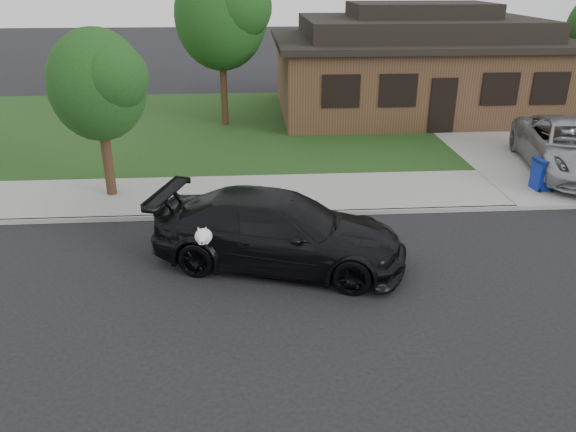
{
  "coord_description": "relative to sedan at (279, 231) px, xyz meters",
  "views": [
    {
      "loc": [
        -3.48,
        -10.19,
        5.99
      ],
      "look_at": [
        -2.71,
        0.99,
        1.1
      ],
      "focal_mm": 35.0,
      "sensor_mm": 36.0,
      "label": 1
    }
  ],
  "objects": [
    {
      "name": "lawn",
      "position": [
        2.91,
        12.12,
        -0.74
      ],
      "size": [
        60.0,
        13.0,
        0.13
      ],
      "primitive_type": "cube",
      "color": "#193814",
      "rests_on": "ground"
    },
    {
      "name": "driveway",
      "position": [
        8.91,
        9.12,
        -0.73
      ],
      "size": [
        4.5,
        13.0,
        0.14
      ],
      "primitive_type": "cube",
      "color": "gray",
      "rests_on": "ground"
    },
    {
      "name": "curb",
      "position": [
        2.91,
        2.62,
        -0.74
      ],
      "size": [
        60.0,
        0.12,
        0.12
      ],
      "primitive_type": "cube",
      "color": "gray",
      "rests_on": "ground"
    },
    {
      "name": "house",
      "position": [
        6.91,
        14.11,
        1.33
      ],
      "size": [
        12.6,
        8.6,
        4.65
      ],
      "color": "#422B1C",
      "rests_on": "ground"
    },
    {
      "name": "minivan",
      "position": [
        9.5,
        5.27,
        0.14
      ],
      "size": [
        3.81,
        6.19,
        1.6
      ],
      "primitive_type": "imported",
      "rotation": [
        0.0,
        0.0,
        -0.21
      ],
      "color": "#9D9FA4",
      "rests_on": "driveway"
    },
    {
      "name": "ground",
      "position": [
        2.91,
        -0.88,
        -0.8
      ],
      "size": [
        120.0,
        120.0,
        0.0
      ],
      "primitive_type": "plane",
      "color": "black",
      "rests_on": "ground"
    },
    {
      "name": "recycling_bin",
      "position": [
        7.91,
        3.79,
        -0.21
      ],
      "size": [
        0.6,
        0.62,
        0.93
      ],
      "rotation": [
        0.0,
        0.0,
        0.08
      ],
      "color": "#0D2294",
      "rests_on": "sidewalk"
    },
    {
      "name": "tree_0",
      "position": [
        -1.42,
        11.99,
        3.68
      ],
      "size": [
        3.78,
        3.6,
        6.34
      ],
      "color": "#332114",
      "rests_on": "ground"
    },
    {
      "name": "tree_2",
      "position": [
        -4.47,
        4.23,
        2.46
      ],
      "size": [
        2.73,
        2.6,
        4.59
      ],
      "color": "#332114",
      "rests_on": "ground"
    },
    {
      "name": "sidewalk",
      "position": [
        2.91,
        4.12,
        -0.74
      ],
      "size": [
        60.0,
        3.0,
        0.12
      ],
      "primitive_type": "cube",
      "color": "gray",
      "rests_on": "ground"
    },
    {
      "name": "sedan",
      "position": [
        0.0,
        0.0,
        0.0
      ],
      "size": [
        5.94,
        3.74,
        1.6
      ],
      "rotation": [
        0.0,
        0.0,
        1.28
      ],
      "color": "black",
      "rests_on": "ground"
    }
  ]
}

